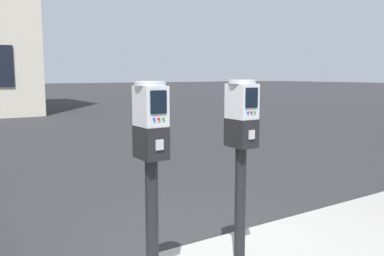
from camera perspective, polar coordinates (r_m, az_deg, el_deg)
parking_meter_near_kerb at (r=2.85m, az=-5.72°, el=-2.96°), size 0.22×0.25×1.51m
parking_meter_twin_adjacent at (r=3.30m, az=6.88°, el=-1.51°), size 0.22×0.25×1.51m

